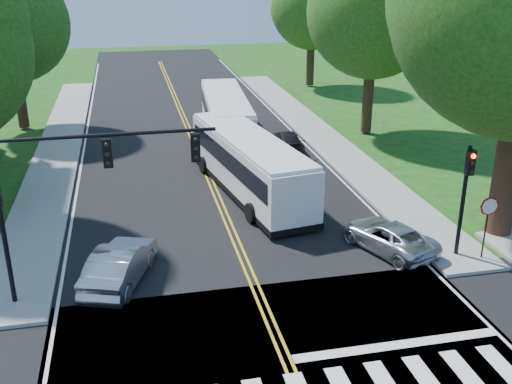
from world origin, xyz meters
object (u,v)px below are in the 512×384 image
object	(u,v)px
signal_ne	(466,187)
hatchback	(120,264)
signal_nw	(73,179)
suv	(388,236)
bus_lead	(249,163)
dark_sedan	(286,140)
bus_follow	(226,117)

from	to	relation	value
signal_ne	hatchback	size ratio (longest dim) A/B	1.00
signal_nw	suv	distance (m)	12.33
bus_lead	hatchback	distance (m)	10.03
signal_nw	dark_sedan	size ratio (longest dim) A/B	1.80
hatchback	suv	size ratio (longest dim) A/B	1.04
suv	signal_ne	bearing A→B (deg)	131.66
hatchback	suv	xyz separation A→B (m)	(10.50, 0.37, -0.14)
hatchback	dark_sedan	xyz separation A→B (m)	(10.02, 14.33, -0.15)
bus_lead	bus_follow	bearing A→B (deg)	-102.24
dark_sedan	bus_follow	bearing A→B (deg)	-38.39
bus_follow	suv	bearing A→B (deg)	106.76
signal_ne	bus_follow	distance (m)	19.01
signal_ne	bus_follow	bearing A→B (deg)	108.76
signal_nw	dark_sedan	bearing A→B (deg)	53.57
signal_ne	suv	bearing A→B (deg)	153.39
signal_nw	bus_follow	world-z (taller)	signal_nw
suv	bus_follow	bearing A→B (deg)	-99.23
suv	dark_sedan	size ratio (longest dim) A/B	1.06
bus_follow	dark_sedan	xyz separation A→B (m)	(3.24, -2.79, -0.98)
bus_lead	suv	distance (m)	8.52
signal_nw	bus_lead	world-z (taller)	signal_nw
suv	dark_sedan	world-z (taller)	suv
signal_nw	dark_sedan	world-z (taller)	signal_nw
hatchback	dark_sedan	distance (m)	17.49
suv	signal_nw	bearing A→B (deg)	-15.85
bus_follow	dark_sedan	distance (m)	4.39
signal_ne	suv	world-z (taller)	signal_ne
bus_lead	suv	size ratio (longest dim) A/B	2.73
bus_lead	suv	world-z (taller)	bus_lead
bus_follow	suv	world-z (taller)	bus_follow
bus_lead	bus_follow	distance (m)	9.40
signal_nw	suv	world-z (taller)	signal_nw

